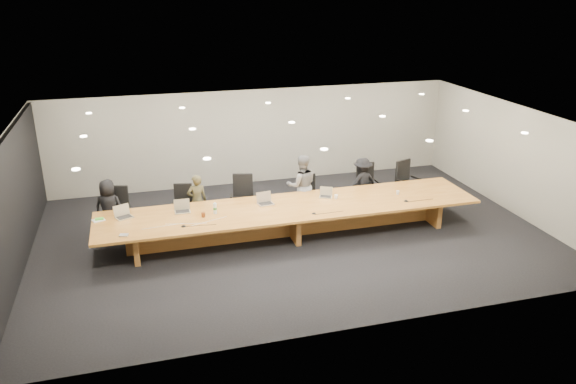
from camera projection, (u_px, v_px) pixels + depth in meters
name	position (u px, v px, depth m)	size (l,w,h in m)	color
ground	(291.00, 235.00, 13.47)	(12.00, 12.00, 0.00)	black
back_wall	(254.00, 137.00, 16.58)	(12.00, 0.02, 2.80)	#B9B6A8
left_wall_panel	(13.00, 208.00, 11.48)	(0.08, 7.84, 2.74)	black
conference_table	(291.00, 215.00, 13.29)	(9.00, 1.80, 0.75)	#975D21
chair_far_left	(117.00, 210.00, 13.45)	(0.58, 0.58, 1.14)	black
chair_left	(183.00, 206.00, 13.79)	(0.54, 0.54, 1.07)	black
chair_mid_left	(243.00, 198.00, 14.08)	(0.61, 0.61, 1.20)	black
chair_mid_right	(308.00, 195.00, 14.52)	(0.54, 0.54, 1.06)	black
chair_right	(368.00, 185.00, 15.04)	(0.60, 0.60, 1.18)	black
chair_far_right	(408.00, 182.00, 15.23)	(0.61, 0.61, 1.19)	black
person_a	(109.00, 208.00, 13.22)	(0.69, 0.45, 1.41)	black
person_b	(197.00, 201.00, 13.76)	(0.49, 0.32, 1.34)	#3B3620
person_c	(302.00, 186.00, 14.36)	(0.79, 0.61, 1.62)	slate
person_d	(362.00, 182.00, 14.96)	(0.88, 0.51, 1.36)	black
laptop_a	(124.00, 212.00, 12.51)	(0.36, 0.26, 0.29)	#C2B794
laptop_b	(182.00, 206.00, 12.82)	(0.36, 0.26, 0.28)	tan
laptop_c	(266.00, 199.00, 13.27)	(0.36, 0.26, 0.29)	#B8A58D
laptop_d	(326.00, 193.00, 13.72)	(0.31, 0.22, 0.24)	#BFB592
water_bottle	(215.00, 208.00, 12.75)	(0.08, 0.08, 0.25)	silver
amber_mug	(203.00, 215.00, 12.59)	(0.09, 0.09, 0.11)	brown
paper_cup_near	(336.00, 197.00, 13.64)	(0.09, 0.09, 0.10)	white
paper_cup_far	(398.00, 192.00, 13.93)	(0.08, 0.08, 0.09)	silver
notepad	(99.00, 220.00, 12.42)	(0.26, 0.21, 0.02)	silver
lime_gadget	(99.00, 219.00, 12.44)	(0.18, 0.10, 0.03)	green
av_box	(124.00, 235.00, 11.68)	(0.18, 0.13, 0.03)	#BBBAC0
mic_left	(183.00, 226.00, 12.11)	(0.12, 0.12, 0.03)	black
mic_center	(314.00, 213.00, 12.78)	(0.10, 0.10, 0.03)	black
mic_right	(406.00, 201.00, 13.50)	(0.12, 0.12, 0.03)	black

